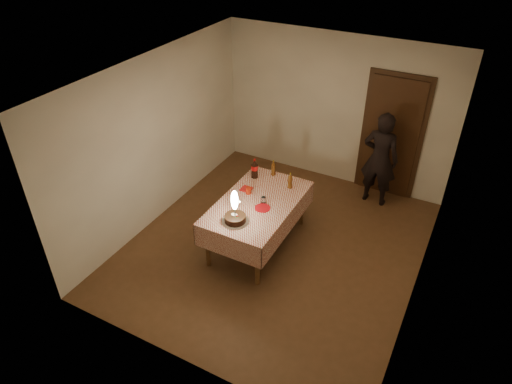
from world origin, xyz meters
The scene contains 12 objects.
ground centered at (0.00, 0.00, 0.00)m, with size 4.00×4.50×0.01m, color brown.
room_shell centered at (0.03, 0.08, 1.65)m, with size 4.04×4.54×2.62m.
dining_table centered at (-0.27, -0.06, 0.65)m, with size 1.02×1.72×0.75m.
birthday_cake centered at (-0.32, -0.59, 0.87)m, with size 0.36×0.36×0.49m.
red_plate centered at (-0.14, -0.16, 0.76)m, with size 0.22×0.22×0.01m, color red.
red_cup centered at (-0.49, 0.07, 0.80)m, with size 0.08×0.08×0.10m, color #B5230C.
clear_cup centered at (-0.19, -0.03, 0.80)m, with size 0.07×0.07×0.09m, color silver.
napkin_stack centered at (-0.56, 0.14, 0.76)m, with size 0.15×0.15×0.02m, color red.
cola_bottle centered at (-0.62, 0.50, 0.91)m, with size 0.10×0.10×0.32m.
amber_bottle_left centered at (-0.40, 0.70, 0.87)m, with size 0.06×0.06×0.26m.
amber_bottle_right centered at (-0.02, 0.49, 0.87)m, with size 0.06×0.06×0.26m.
photographer centered at (0.95, 1.85, 0.81)m, with size 0.61×0.46×1.61m.
Camera 1 is at (2.17, -4.71, 4.46)m, focal length 32.00 mm.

